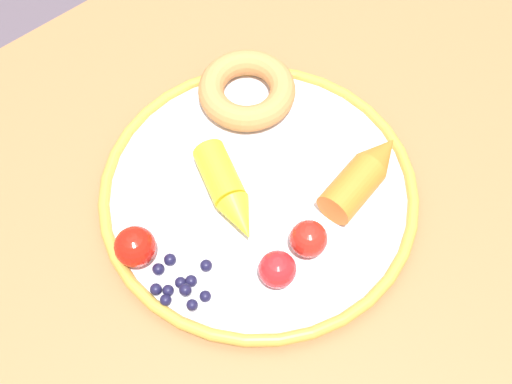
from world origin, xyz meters
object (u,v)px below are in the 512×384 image
Objects in this scene: dining_table at (270,252)px; donut at (247,90)px; tomato_far at (135,247)px; carrot_yellow at (227,191)px; blueberry_pile at (180,283)px; plate at (256,193)px; carrot_orange at (364,174)px; tomato_near at (277,269)px; tomato_mid at (308,239)px.

dining_table is 0.19m from donut.
carrot_yellow is at bearing -4.09° from tomato_far.
donut is 0.23m from blueberry_pile.
dining_table is 0.17m from blueberry_pile.
plate is 0.11m from carrot_orange.
carrot_orange is 1.01× the size of carrot_yellow.
carrot_orange is 3.20× the size of tomato_near.
plate is 0.13m from tomato_far.
tomato_far is (-0.20, -0.08, 0.01)m from donut.
dining_table is 11.18× the size of donut.
tomato_far is at bearing 163.07° from dining_table.
blueberry_pile reaches higher than dining_table.
donut is at bearing 96.46° from carrot_orange.
tomato_far reaches higher than tomato_near.
blueberry_pile is at bearing -175.43° from dining_table.
plate is at bearing -8.43° from tomato_far.
tomato_mid is (-0.07, -0.18, 0.00)m from donut.
tomato_near is at bearing -128.11° from dining_table.
carrot_orange is at bearing -20.42° from tomato_far.
tomato_near is 0.90× the size of tomato_far.
carrot_orange is (0.08, -0.04, 0.13)m from dining_table.
carrot_yellow is 3.10× the size of tomato_mid.
tomato_far is (-0.10, 0.01, 0.00)m from carrot_yellow.
plate reaches higher than dining_table.
donut is 3.00× the size of tomato_near.
carrot_orange is 1.78× the size of blueberry_pile.
tomato_near is (0.07, -0.05, 0.01)m from blueberry_pile.
tomato_far is at bearing 103.11° from blueberry_pile.
donut is at bearing 41.40° from carrot_yellow.
blueberry_pile is 0.05m from tomato_far.
tomato_near is 0.04m from tomato_mid.
tomato_mid is at bearing -169.63° from carrot_orange.
tomato_near is (-0.04, -0.08, 0.02)m from plate.
carrot_orange reaches higher than blueberry_pile.
plate is 9.17× the size of tomato_near.
tomato_near is at bearing -118.34° from plate.
tomato_near is (-0.13, -0.02, -0.00)m from carrot_orange.
blueberry_pile is (-0.09, -0.04, -0.01)m from carrot_yellow.
donut is 0.21m from tomato_far.
plate is 5.10× the size of blueberry_pile.
donut is (0.07, 0.10, 0.02)m from plate.
tomato_far is (-0.13, 0.04, 0.13)m from dining_table.
tomato_mid is (-0.01, -0.06, 0.13)m from dining_table.
dining_table is 18.68× the size of blueberry_pile.
dining_table is 0.14m from carrot_yellow.
carrot_yellow is at bearing 132.45° from dining_table.
tomato_far is at bearing 130.21° from tomato_near.
dining_table is 3.66× the size of plate.
tomato_near is 0.13m from tomato_far.
donut is at bearing 57.59° from tomato_near.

